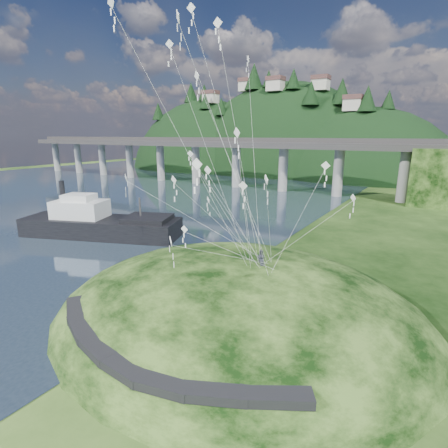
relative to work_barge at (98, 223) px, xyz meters
The scene contains 10 objects.
ground 26.26m from the work_barge, 26.26° to the right, with size 320.00×320.00×0.00m, color black.
water 51.96m from the work_barge, 159.21° to the left, with size 240.00×240.00×0.00m, color #2A3A4D.
grass_hill 33.10m from the work_barge, 16.93° to the right, with size 36.00×32.00×13.00m.
footpath 37.57m from the work_barge, 34.58° to the right, with size 22.29×5.84×0.83m.
bridge 59.04m from the work_barge, 92.93° to the left, with size 160.00×11.00×15.00m.
far_ridge 112.82m from the work_barge, 100.31° to the left, with size 153.00×70.00×94.50m.
work_barge is the anchor object (origin of this frame).
wooden_dock 22.71m from the work_barge, 20.62° to the right, with size 13.93×6.47×1.00m.
kite_flyers 34.43m from the work_barge, 14.19° to the right, with size 1.60×2.05×1.93m.
kite_swarm 34.03m from the work_barge, 19.03° to the right, with size 19.39×16.77×19.20m.
Camera 1 is at (22.73, -23.64, 16.04)m, focal length 28.00 mm.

